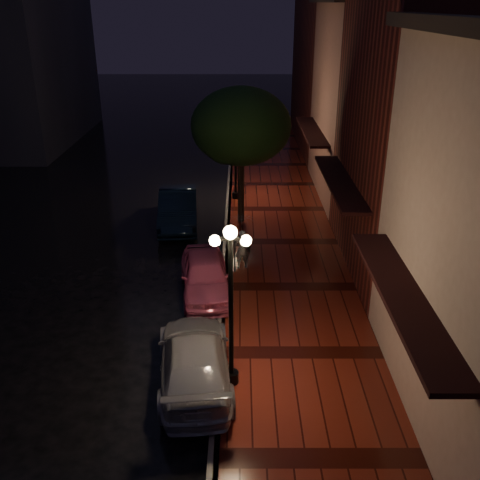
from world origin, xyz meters
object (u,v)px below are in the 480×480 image
(streetlamp_near, at_px, (231,298))
(street_tree, at_px, (241,129))
(streetlamp_far, at_px, (236,149))
(silver_car, at_px, (194,360))
(pink_car, at_px, (205,275))
(parking_meter, at_px, (235,250))
(navy_car, at_px, (178,208))
(woman_with_umbrella, at_px, (242,233))

(streetlamp_near, bearing_deg, street_tree, 88.65)
(streetlamp_far, xyz_separation_m, street_tree, (0.26, -3.01, 1.64))
(streetlamp_far, bearing_deg, silver_car, -93.95)
(streetlamp_near, distance_m, pink_car, 5.29)
(parking_meter, bearing_deg, streetlamp_near, -90.33)
(streetlamp_near, distance_m, street_tree, 11.12)
(navy_car, distance_m, parking_meter, 5.43)
(woman_with_umbrella, bearing_deg, pink_car, 40.26)
(streetlamp_near, bearing_deg, parking_meter, 89.79)
(streetlamp_near, relative_size, navy_car, 0.92)
(street_tree, bearing_deg, parking_meter, -92.77)
(streetlamp_near, relative_size, pink_car, 1.09)
(silver_car, xyz_separation_m, parking_meter, (0.97, 5.89, 0.34))
(streetlamp_far, bearing_deg, streetlamp_near, -90.00)
(parking_meter, bearing_deg, woman_with_umbrella, 50.12)
(woman_with_umbrella, bearing_deg, silver_car, 66.67)
(streetlamp_far, xyz_separation_m, parking_meter, (0.02, -7.88, -1.61))
(woman_with_umbrella, distance_m, parking_meter, 0.66)
(street_tree, height_order, parking_meter, street_tree)
(streetlamp_far, relative_size, woman_with_umbrella, 2.10)
(streetlamp_far, relative_size, street_tree, 0.74)
(parking_meter, bearing_deg, street_tree, 87.11)
(woman_with_umbrella, bearing_deg, streetlamp_far, -100.02)
(streetlamp_near, bearing_deg, navy_car, 102.86)
(woman_with_umbrella, relative_size, parking_meter, 1.48)
(street_tree, distance_m, navy_car, 4.44)
(pink_car, bearing_deg, streetlamp_near, -86.19)
(pink_car, bearing_deg, woman_with_umbrella, 45.08)
(streetlamp_far, height_order, navy_car, streetlamp_far)
(streetlamp_near, relative_size, silver_car, 0.96)
(streetlamp_far, bearing_deg, pink_car, -95.92)
(streetlamp_far, height_order, woman_with_umbrella, streetlamp_far)
(streetlamp_far, xyz_separation_m, pink_car, (-0.95, -9.17, -1.93))
(pink_car, relative_size, navy_car, 0.85)
(silver_car, bearing_deg, pink_car, -96.18)
(navy_car, distance_m, silver_car, 10.81)
(streetlamp_near, distance_m, streetlamp_far, 14.00)
(streetlamp_near, height_order, street_tree, street_tree)
(street_tree, relative_size, silver_car, 1.29)
(streetlamp_near, xyz_separation_m, navy_car, (-2.50, 10.93, -1.83))
(street_tree, relative_size, pink_car, 1.47)
(navy_car, bearing_deg, streetlamp_far, 46.24)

